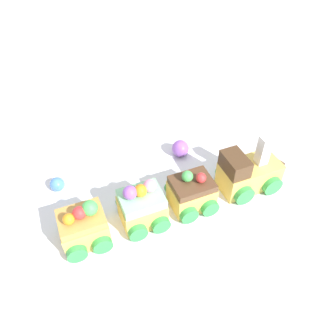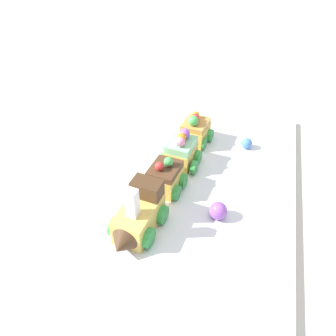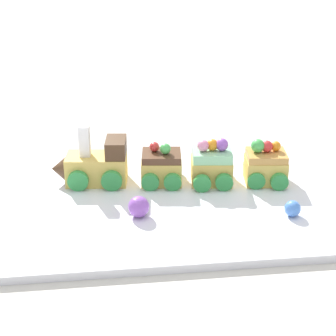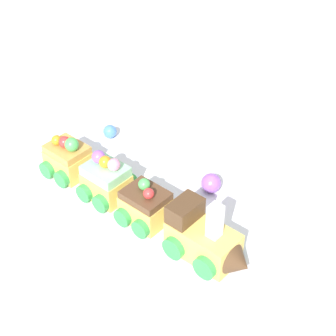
% 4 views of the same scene
% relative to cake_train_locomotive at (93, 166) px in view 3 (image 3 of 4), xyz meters
% --- Properties ---
extents(ground_plane, '(10.00, 10.00, 0.00)m').
position_rel_cake_train_locomotive_xyz_m(ground_plane, '(-0.11, 0.05, -0.04)').
color(ground_plane, beige).
extents(display_board, '(0.63, 0.38, 0.01)m').
position_rel_cake_train_locomotive_xyz_m(display_board, '(-0.11, 0.05, -0.03)').
color(display_board, white).
rests_on(display_board, ground_plane).
extents(cake_train_locomotive, '(0.12, 0.08, 0.09)m').
position_rel_cake_train_locomotive_xyz_m(cake_train_locomotive, '(0.00, 0.00, 0.00)').
color(cake_train_locomotive, '#E0BC56').
rests_on(cake_train_locomotive, display_board).
extents(cake_car_chocolate, '(0.07, 0.07, 0.07)m').
position_rel_cake_train_locomotive_xyz_m(cake_car_chocolate, '(-0.11, 0.01, -0.00)').
color(cake_car_chocolate, '#E0BC56').
rests_on(cake_car_chocolate, display_board).
extents(cake_car_mint, '(0.07, 0.07, 0.07)m').
position_rel_cake_train_locomotive_xyz_m(cake_car_mint, '(-0.19, 0.02, 0.00)').
color(cake_car_mint, '#E0BC56').
rests_on(cake_car_mint, display_board).
extents(cake_car_caramel, '(0.07, 0.07, 0.07)m').
position_rel_cake_train_locomotive_xyz_m(cake_car_caramel, '(-0.27, 0.03, -0.00)').
color(cake_car_caramel, '#E0BC56').
rests_on(cake_car_caramel, display_board).
extents(gumball_blue, '(0.02, 0.02, 0.02)m').
position_rel_cake_train_locomotive_xyz_m(gumball_blue, '(-0.28, 0.14, -0.02)').
color(gumball_blue, '#4C84E0').
rests_on(gumball_blue, display_board).
extents(gumball_purple, '(0.03, 0.03, 0.03)m').
position_rel_cake_train_locomotive_xyz_m(gumball_purple, '(-0.06, 0.12, -0.01)').
color(gumball_purple, '#9956C6').
rests_on(gumball_purple, display_board).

